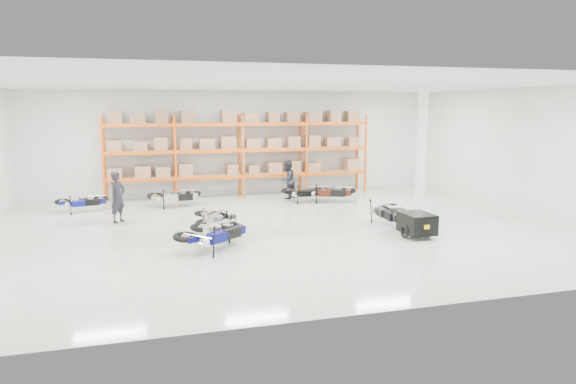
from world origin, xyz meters
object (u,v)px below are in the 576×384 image
object	(u,v)px
moto_black_far_left	(210,215)
person_back	(288,180)
moto_blue_centre	(214,229)
moto_back_d	(330,189)
trailer	(417,224)
moto_back_c	(307,189)
moto_back_b	(175,193)
moto_silver_left	(218,219)
moto_back_a	(82,199)
person_left	(118,197)
moto_touring_right	(392,209)

from	to	relation	value
moto_black_far_left	person_back	size ratio (longest dim) A/B	1.01
moto_blue_centre	moto_back_d	size ratio (longest dim) A/B	1.07
trailer	moto_back_c	world-z (taller)	moto_back_c
moto_back_b	moto_back_c	bearing A→B (deg)	-98.40
moto_back_c	moto_back_b	bearing A→B (deg)	91.05
moto_silver_left	moto_back_a	xyz separation A→B (m)	(-4.27, 5.20, -0.09)
moto_back_d	person_left	distance (m)	8.26
moto_silver_left	trailer	distance (m)	5.85
moto_back_b	person_back	xyz separation A→B (m)	(4.69, 0.57, 0.26)
moto_back_d	moto_touring_right	bearing A→B (deg)	-149.98
moto_back_c	moto_black_far_left	bearing A→B (deg)	136.64
moto_black_far_left	moto_back_a	distance (m)	5.93
moto_blue_centre	person_back	size ratio (longest dim) A/B	1.20
moto_back_b	moto_back_c	xyz separation A→B (m)	(5.25, -0.37, -0.00)
moto_back_d	person_back	distance (m)	1.91
moto_back_b	moto_back_d	bearing A→B (deg)	-100.57
moto_back_c	moto_back_d	size ratio (longest dim) A/B	0.98
moto_silver_left	moto_back_c	xyz separation A→B (m)	(4.32, 4.90, -0.04)
moto_blue_centre	person_left	distance (m)	5.06
moto_back_c	moto_back_d	bearing A→B (deg)	-103.67
moto_silver_left	moto_back_b	distance (m)	5.35
moto_blue_centre	moto_back_b	xyz separation A→B (m)	(-0.64, 6.57, -0.05)
moto_back_b	person_back	world-z (taller)	person_back
person_left	person_back	xyz separation A→B (m)	(6.67, 2.83, -0.05)
moto_back_a	moto_back_b	size ratio (longest dim) A/B	0.91
moto_back_b	moto_silver_left	bearing A→B (deg)	-174.36
moto_blue_centre	moto_touring_right	world-z (taller)	moto_blue_centre
moto_black_far_left	moto_touring_right	distance (m)	5.83
moto_blue_centre	moto_back_a	size ratio (longest dim) A/B	1.20
person_back	moto_black_far_left	bearing A→B (deg)	11.73
moto_silver_left	trailer	xyz separation A→B (m)	(5.64, -1.54, -0.16)
moto_back_a	moto_back_d	world-z (taller)	moto_back_d
moto_blue_centre	person_back	world-z (taller)	person_back
moto_black_far_left	moto_back_d	distance (m)	6.42
person_left	person_back	size ratio (longest dim) A/B	1.06
moto_blue_centre	moto_back_b	world-z (taller)	moto_blue_centre
moto_silver_left	moto_back_c	bearing A→B (deg)	-105.49
trailer	moto_blue_centre	bearing A→B (deg)	175.52
moto_silver_left	moto_back_b	bearing A→B (deg)	-54.09
moto_silver_left	moto_back_a	world-z (taller)	moto_silver_left
moto_back_a	moto_back_d	xyz separation A→B (m)	(9.45, -0.60, 0.06)
moto_blue_centre	trailer	xyz separation A→B (m)	(5.93, -0.24, -0.17)
moto_back_b	person_left	bearing A→B (deg)	134.25
moto_back_b	person_left	world-z (taller)	person_left
moto_back_b	moto_black_far_left	bearing A→B (deg)	-173.60
trailer	person_left	bearing A→B (deg)	149.85
trailer	moto_back_a	xyz separation A→B (m)	(-9.91, 6.74, 0.07)
moto_black_far_left	person_left	distance (m)	3.49
moto_blue_centre	moto_back_b	distance (m)	6.60
trailer	person_back	distance (m)	7.63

